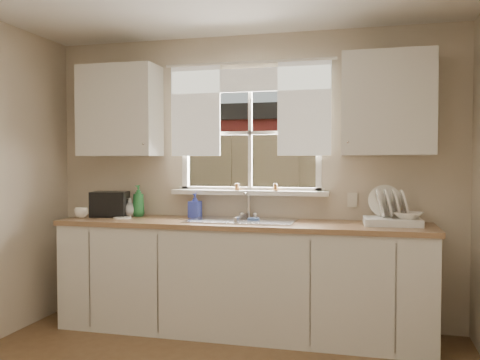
% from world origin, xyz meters
% --- Properties ---
extents(room_walls, '(3.62, 4.02, 2.50)m').
position_xyz_m(room_walls, '(0.00, -0.07, 1.24)').
color(room_walls, beige).
rests_on(room_walls, ground).
extents(window, '(1.38, 0.16, 1.06)m').
position_xyz_m(window, '(0.00, 2.00, 1.49)').
color(window, white).
rests_on(window, room_walls).
extents(curtains, '(1.50, 0.03, 0.81)m').
position_xyz_m(curtains, '(0.00, 1.95, 1.93)').
color(curtains, white).
rests_on(curtains, room_walls).
extents(base_cabinets, '(3.00, 0.62, 0.87)m').
position_xyz_m(base_cabinets, '(0.00, 1.68, 0.43)').
color(base_cabinets, silver).
rests_on(base_cabinets, ground).
extents(countertop, '(3.04, 0.65, 0.04)m').
position_xyz_m(countertop, '(0.00, 1.68, 0.89)').
color(countertop, '#906B48').
rests_on(countertop, base_cabinets).
extents(upper_cabinet_left, '(0.70, 0.33, 0.80)m').
position_xyz_m(upper_cabinet_left, '(-1.15, 1.82, 1.85)').
color(upper_cabinet_left, silver).
rests_on(upper_cabinet_left, room_walls).
extents(upper_cabinet_right, '(0.70, 0.33, 0.80)m').
position_xyz_m(upper_cabinet_right, '(1.15, 1.82, 1.85)').
color(upper_cabinet_right, silver).
rests_on(upper_cabinet_right, room_walls).
extents(wall_outlet, '(0.08, 0.01, 0.12)m').
position_xyz_m(wall_outlet, '(0.88, 1.99, 1.08)').
color(wall_outlet, beige).
rests_on(wall_outlet, room_walls).
extents(sill_jars, '(0.38, 0.04, 0.06)m').
position_xyz_m(sill_jars, '(0.07, 1.94, 1.18)').
color(sill_jars, brown).
rests_on(sill_jars, window).
extents(backyard, '(20.00, 10.00, 6.13)m').
position_xyz_m(backyard, '(0.58, 8.42, 3.46)').
color(backyard, '#335421').
rests_on(backyard, ground).
extents(sink, '(0.88, 0.52, 0.40)m').
position_xyz_m(sink, '(0.00, 1.71, 0.84)').
color(sink, '#B7B7BC').
rests_on(sink, countertop).
extents(dish_rack, '(0.44, 0.34, 0.30)m').
position_xyz_m(dish_rack, '(1.18, 1.74, 0.98)').
color(dish_rack, white).
rests_on(dish_rack, countertop).
extents(bowl, '(0.27, 0.27, 0.05)m').
position_xyz_m(bowl, '(1.30, 1.69, 0.99)').
color(bowl, white).
rests_on(bowl, dish_rack).
extents(soap_bottle_a, '(0.11, 0.11, 0.28)m').
position_xyz_m(soap_bottle_a, '(-0.98, 1.84, 1.05)').
color(soap_bottle_a, '#287C3B').
rests_on(soap_bottle_a, countertop).
extents(soap_bottle_b, '(0.10, 0.11, 0.21)m').
position_xyz_m(soap_bottle_b, '(-0.46, 1.87, 1.02)').
color(soap_bottle_b, blue).
rests_on(soap_bottle_b, countertop).
extents(soap_bottle_c, '(0.15, 0.15, 0.16)m').
position_xyz_m(soap_bottle_c, '(-1.06, 1.83, 0.99)').
color(soap_bottle_c, beige).
rests_on(soap_bottle_c, countertop).
extents(saucer, '(0.15, 0.15, 0.01)m').
position_xyz_m(saucer, '(-1.04, 1.64, 0.92)').
color(saucer, white).
rests_on(saucer, countertop).
extents(cup, '(0.13, 0.13, 0.09)m').
position_xyz_m(cup, '(-1.40, 1.59, 0.96)').
color(cup, white).
rests_on(cup, countertop).
extents(black_appliance, '(0.36, 0.33, 0.22)m').
position_xyz_m(black_appliance, '(-1.23, 1.78, 1.02)').
color(black_appliance, black).
rests_on(black_appliance, countertop).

